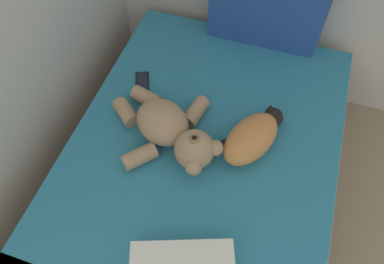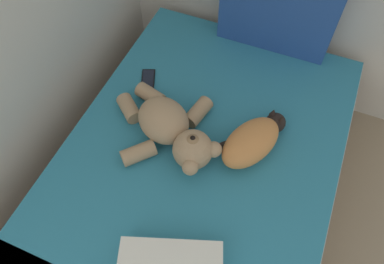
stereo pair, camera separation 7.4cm
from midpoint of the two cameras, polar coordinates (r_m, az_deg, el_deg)
bed at (r=2.00m, az=-0.17°, el=-7.95°), size 1.34×1.98×0.52m
patterned_cushion at (r=2.15m, az=10.62°, el=19.18°), size 0.63×0.13×0.54m
cat at (r=1.77m, az=8.20°, el=-0.71°), size 0.37×0.42×0.15m
teddy_bear at (r=1.76m, az=-4.43°, el=0.20°), size 0.62×0.50×0.20m
cell_phone at (r=2.07m, az=-8.71°, el=7.56°), size 0.12×0.16×0.01m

